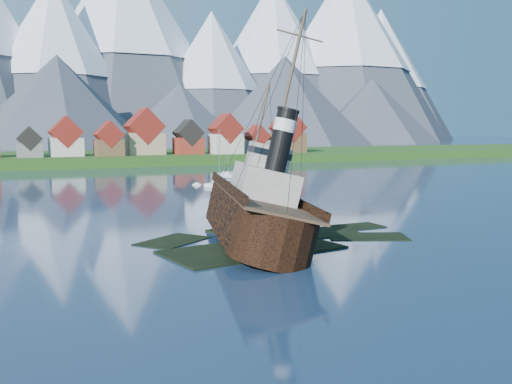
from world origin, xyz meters
name	(u,v)px	position (x,y,z in m)	size (l,w,h in m)	color
ground	(270,244)	(0.00, 0.00, 0.00)	(1400.00, 1400.00, 0.00)	#1A2F4A
shoal	(276,242)	(1.78, 2.15, -0.35)	(31.71, 21.24, 1.14)	black
shore_bank	(67,162)	(0.00, 170.00, 0.00)	(600.00, 80.00, 3.20)	#213F12
seawall	(82,169)	(0.00, 132.00, 0.00)	(600.00, 2.50, 2.00)	#3F3D38
mountains	(15,38)	(-0.79, 481.26, 89.34)	(965.00, 340.00, 205.00)	#2D333D
tugboat_wreck	(242,209)	(-1.20, 4.64, 3.34)	(7.83, 33.74, 26.73)	black
sailboat_d	(219,184)	(18.96, 62.44, 0.29)	(8.78, 7.79, 12.86)	silver
sailboat_e	(228,176)	(29.86, 83.70, 0.23)	(5.12, 9.30, 10.51)	silver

